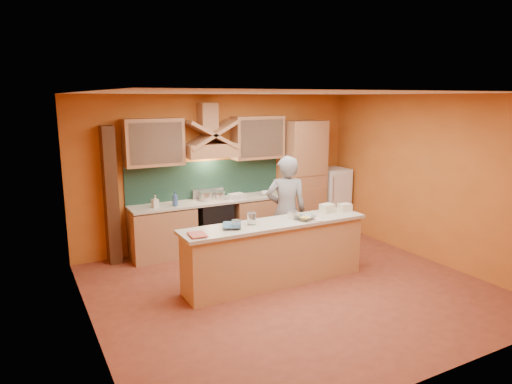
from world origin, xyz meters
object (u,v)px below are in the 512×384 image
fridge (332,199)px  mixing_bowl (305,218)px  person (286,211)px  stove (213,225)px  kitchen_scale (293,215)px

fridge → mixing_bowl: size_ratio=4.66×
person → fridge: bearing=-122.1°
stove → fridge: 2.71m
fridge → kitchen_scale: bearing=-139.3°
stove → fridge: (2.70, 0.00, 0.20)m
mixing_bowl → person: bearing=82.7°
kitchen_scale → mixing_bowl: (0.12, -0.15, -0.02)m
person → kitchen_scale: (-0.20, -0.53, 0.08)m
stove → kitchen_scale: kitchen_scale is taller
person → mixing_bowl: person is taller
stove → mixing_bowl: 2.19m
stove → kitchen_scale: bearing=-74.1°
stove → person: person is taller
kitchen_scale → mixing_bowl: bearing=-57.3°
person → kitchen_scale: size_ratio=15.12×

